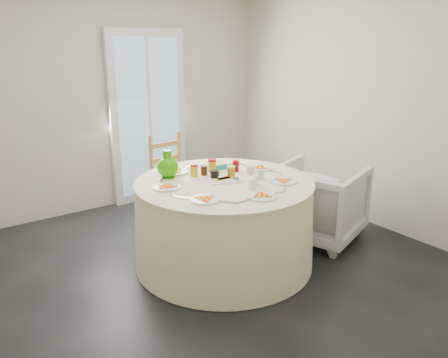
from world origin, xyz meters
TOP-DOWN VIEW (x-y plane):
  - floor at (0.00, 0.00)m, footprint 4.00×4.00m
  - wall_back at (0.00, 2.00)m, footprint 4.00×0.02m
  - wall_right at (2.00, 0.00)m, footprint 0.02×4.00m
  - glass_door at (0.40, 1.95)m, footprint 1.00×0.08m
  - table at (0.13, -0.03)m, footprint 1.61×1.61m
  - wooden_chair at (0.27, 1.08)m, footprint 0.49×0.47m
  - armchair at (1.22, -0.16)m, footprint 1.00×1.03m
  - place_settings at (0.13, -0.03)m, footprint 1.58×1.58m
  - jar_cluster at (0.18, 0.19)m, footprint 0.46×0.24m
  - butter_tub at (0.31, 0.31)m, footprint 0.14×0.10m
  - green_pitcher at (-0.22, 0.35)m, footprint 0.22×0.22m
  - cheese_platter at (0.13, -0.03)m, footprint 0.30×0.23m
  - mugs_glasses at (0.27, -0.05)m, footprint 0.65×0.65m

SIDE VIEW (x-z plane):
  - floor at x=0.00m, z-range 0.00..0.00m
  - table at x=0.13m, z-range -0.03..0.78m
  - armchair at x=1.22m, z-range -0.04..0.82m
  - wooden_chair at x=0.27m, z-range -0.03..0.97m
  - place_settings at x=0.13m, z-range 0.76..0.78m
  - cheese_platter at x=0.13m, z-range 0.75..0.79m
  - butter_tub at x=0.31m, z-range 0.76..0.81m
  - mugs_glasses at x=0.27m, z-range 0.76..0.86m
  - jar_cluster at x=0.18m, z-range 0.75..0.89m
  - green_pitcher at x=-0.22m, z-range 0.75..0.99m
  - glass_door at x=0.40m, z-range 0.00..2.10m
  - wall_back at x=0.00m, z-range 0.00..2.60m
  - wall_right at x=2.00m, z-range 0.00..2.60m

